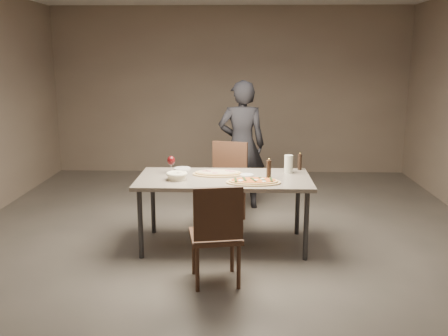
{
  "coord_description": "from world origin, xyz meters",
  "views": [
    {
      "loc": [
        0.15,
        -5.05,
        1.99
      ],
      "look_at": [
        0.0,
        0.0,
        0.85
      ],
      "focal_mm": 40.0,
      "sensor_mm": 36.0,
      "label": 1
    }
  ],
  "objects_px": {
    "dining_table": "(224,183)",
    "chair_near": "(217,230)",
    "zucchini_pizza": "(253,181)",
    "chair_far": "(227,178)",
    "ham_pizza": "(218,173)",
    "pepper_mill_left": "(300,162)",
    "carafe": "(289,164)",
    "bread_basket": "(177,175)",
    "diner": "(242,145)"
  },
  "relations": [
    {
      "from": "zucchini_pizza",
      "to": "carafe",
      "type": "bearing_deg",
      "value": 60.98
    },
    {
      "from": "dining_table",
      "to": "chair_near",
      "type": "height_order",
      "value": "chair_near"
    },
    {
      "from": "diner",
      "to": "carafe",
      "type": "bearing_deg",
      "value": 110.03
    },
    {
      "from": "zucchini_pizza",
      "to": "chair_far",
      "type": "xyz_separation_m",
      "value": [
        -0.28,
        1.06,
        -0.22
      ]
    },
    {
      "from": "chair_far",
      "to": "diner",
      "type": "height_order",
      "value": "diner"
    },
    {
      "from": "zucchini_pizza",
      "to": "chair_far",
      "type": "bearing_deg",
      "value": 116.94
    },
    {
      "from": "ham_pizza",
      "to": "pepper_mill_left",
      "type": "relative_size",
      "value": 2.83
    },
    {
      "from": "dining_table",
      "to": "chair_near",
      "type": "xyz_separation_m",
      "value": [
        -0.04,
        -0.96,
        -0.17
      ]
    },
    {
      "from": "zucchini_pizza",
      "to": "dining_table",
      "type": "bearing_deg",
      "value": 154.42
    },
    {
      "from": "chair_near",
      "to": "chair_far",
      "type": "bearing_deg",
      "value": 78.4
    },
    {
      "from": "pepper_mill_left",
      "to": "zucchini_pizza",
      "type": "bearing_deg",
      "value": -131.12
    },
    {
      "from": "chair_far",
      "to": "pepper_mill_left",
      "type": "bearing_deg",
      "value": 166.26
    },
    {
      "from": "dining_table",
      "to": "bread_basket",
      "type": "bearing_deg",
      "value": -166.71
    },
    {
      "from": "zucchini_pizza",
      "to": "chair_near",
      "type": "distance_m",
      "value": 0.84
    },
    {
      "from": "bread_basket",
      "to": "carafe",
      "type": "bearing_deg",
      "value": 16.07
    },
    {
      "from": "diner",
      "to": "ham_pizza",
      "type": "bearing_deg",
      "value": 75.94
    },
    {
      "from": "chair_near",
      "to": "chair_far",
      "type": "height_order",
      "value": "chair_far"
    },
    {
      "from": "carafe",
      "to": "zucchini_pizza",
      "type": "bearing_deg",
      "value": -130.91
    },
    {
      "from": "pepper_mill_left",
      "to": "chair_near",
      "type": "bearing_deg",
      "value": -122.79
    },
    {
      "from": "chair_near",
      "to": "diner",
      "type": "distance_m",
      "value": 2.41
    },
    {
      "from": "dining_table",
      "to": "chair_near",
      "type": "distance_m",
      "value": 0.98
    },
    {
      "from": "zucchini_pizza",
      "to": "pepper_mill_left",
      "type": "distance_m",
      "value": 0.81
    },
    {
      "from": "bread_basket",
      "to": "carafe",
      "type": "distance_m",
      "value": 1.22
    },
    {
      "from": "ham_pizza",
      "to": "chair_near",
      "type": "bearing_deg",
      "value": -66.17
    },
    {
      "from": "dining_table",
      "to": "carafe",
      "type": "distance_m",
      "value": 0.74
    },
    {
      "from": "zucchini_pizza",
      "to": "diner",
      "type": "height_order",
      "value": "diner"
    },
    {
      "from": "pepper_mill_left",
      "to": "bread_basket",
      "type": "bearing_deg",
      "value": -159.36
    },
    {
      "from": "dining_table",
      "to": "bread_basket",
      "type": "height_order",
      "value": "bread_basket"
    },
    {
      "from": "zucchini_pizza",
      "to": "chair_far",
      "type": "relative_size",
      "value": 0.57
    },
    {
      "from": "dining_table",
      "to": "pepper_mill_left",
      "type": "relative_size",
      "value": 9.33
    },
    {
      "from": "dining_table",
      "to": "chair_far",
      "type": "bearing_deg",
      "value": 88.99
    },
    {
      "from": "ham_pizza",
      "to": "pepper_mill_left",
      "type": "xyz_separation_m",
      "value": [
        0.9,
        0.26,
        0.08
      ]
    },
    {
      "from": "dining_table",
      "to": "ham_pizza",
      "type": "bearing_deg",
      "value": 119.9
    },
    {
      "from": "chair_far",
      "to": "bread_basket",
      "type": "bearing_deg",
      "value": 77.25
    },
    {
      "from": "ham_pizza",
      "to": "chair_far",
      "type": "xyz_separation_m",
      "value": [
        0.08,
        0.71,
        -0.22
      ]
    },
    {
      "from": "pepper_mill_left",
      "to": "carafe",
      "type": "height_order",
      "value": "carafe"
    },
    {
      "from": "chair_near",
      "to": "ham_pizza",
      "type": "bearing_deg",
      "value": 81.67
    },
    {
      "from": "bread_basket",
      "to": "pepper_mill_left",
      "type": "xyz_separation_m",
      "value": [
        1.31,
        0.49,
        0.04
      ]
    },
    {
      "from": "pepper_mill_left",
      "to": "chair_far",
      "type": "relative_size",
      "value": 0.2
    },
    {
      "from": "zucchini_pizza",
      "to": "chair_far",
      "type": "height_order",
      "value": "chair_far"
    },
    {
      "from": "carafe",
      "to": "ham_pizza",
      "type": "bearing_deg",
      "value": -171.9
    },
    {
      "from": "zucchini_pizza",
      "to": "pepper_mill_left",
      "type": "bearing_deg",
      "value": 60.76
    },
    {
      "from": "ham_pizza",
      "to": "chair_near",
      "type": "distance_m",
      "value": 1.11
    },
    {
      "from": "zucchini_pizza",
      "to": "bread_basket",
      "type": "distance_m",
      "value": 0.79
    },
    {
      "from": "carafe",
      "to": "chair_near",
      "type": "distance_m",
      "value": 1.43
    },
    {
      "from": "pepper_mill_left",
      "to": "chair_near",
      "type": "relative_size",
      "value": 0.21
    },
    {
      "from": "carafe",
      "to": "chair_far",
      "type": "xyz_separation_m",
      "value": [
        -0.68,
        0.6,
        -0.31
      ]
    },
    {
      "from": "diner",
      "to": "zucchini_pizza",
      "type": "bearing_deg",
      "value": 90.94
    },
    {
      "from": "dining_table",
      "to": "pepper_mill_left",
      "type": "xyz_separation_m",
      "value": [
        0.83,
        0.38,
        0.15
      ]
    },
    {
      "from": "bread_basket",
      "to": "chair_far",
      "type": "xyz_separation_m",
      "value": [
        0.49,
        0.94,
        -0.25
      ]
    }
  ]
}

